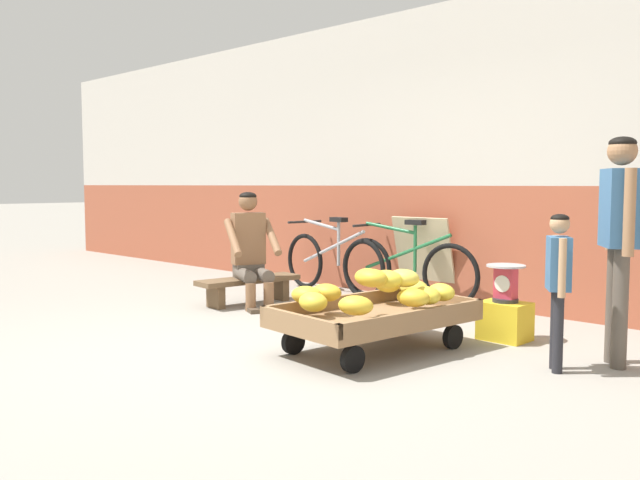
% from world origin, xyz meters
% --- Properties ---
extents(ground_plane, '(80.00, 80.00, 0.00)m').
position_xyz_m(ground_plane, '(0.00, 0.00, 0.00)').
color(ground_plane, gray).
extents(back_wall, '(16.00, 0.30, 3.05)m').
position_xyz_m(back_wall, '(0.00, 2.94, 1.52)').
color(back_wall, '#A35138').
rests_on(back_wall, ground).
extents(banana_cart, '(0.98, 1.52, 0.36)m').
position_xyz_m(banana_cart, '(0.67, 0.68, 0.24)').
color(banana_cart, '#8E6B47').
rests_on(banana_cart, ground).
extents(banana_pile, '(0.90, 1.43, 0.26)m').
position_xyz_m(banana_pile, '(0.70, 0.71, 0.46)').
color(banana_pile, gold).
rests_on(banana_pile, banana_cart).
extents(low_bench, '(0.43, 1.13, 0.27)m').
position_xyz_m(low_bench, '(-1.52, 1.31, 0.20)').
color(low_bench, brown).
rests_on(low_bench, ground).
extents(vendor_seated, '(0.74, 0.63, 1.14)m').
position_xyz_m(vendor_seated, '(-1.44, 1.27, 0.57)').
color(vendor_seated, brown).
rests_on(vendor_seated, ground).
extents(plastic_crate, '(0.36, 0.28, 0.30)m').
position_xyz_m(plastic_crate, '(1.16, 1.67, 0.15)').
color(plastic_crate, gold).
rests_on(plastic_crate, ground).
extents(weighing_scale, '(0.30, 0.30, 0.29)m').
position_xyz_m(weighing_scale, '(1.16, 1.67, 0.45)').
color(weighing_scale, '#28282D').
rests_on(weighing_scale, plastic_crate).
extents(bicycle_near_left, '(1.65, 0.48, 0.86)m').
position_xyz_m(bicycle_near_left, '(-1.38, 2.40, 0.35)').
color(bicycle_near_left, black).
rests_on(bicycle_near_left, ground).
extents(bicycle_far_left, '(1.66, 0.48, 0.86)m').
position_xyz_m(bicycle_far_left, '(-0.45, 2.53, 0.35)').
color(bicycle_far_left, black).
rests_on(bicycle_far_left, ground).
extents(sign_board, '(0.70, 0.24, 0.88)m').
position_xyz_m(sign_board, '(-0.38, 2.74, 0.44)').
color(sign_board, '#C6B289').
rests_on(sign_board, ground).
extents(customer_adult, '(0.35, 0.41, 1.53)m').
position_xyz_m(customer_adult, '(2.07, 1.52, 0.95)').
color(customer_adult, brown).
rests_on(customer_adult, ground).
extents(customer_child, '(0.23, 0.28, 1.03)m').
position_xyz_m(customer_child, '(1.85, 1.11, 0.64)').
color(customer_child, '#232328').
rests_on(customer_child, ground).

